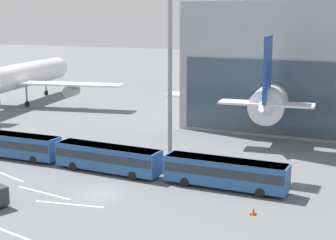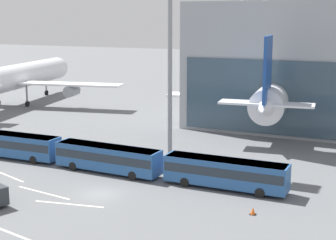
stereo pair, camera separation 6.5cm
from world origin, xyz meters
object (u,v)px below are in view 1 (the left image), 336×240
Objects in this scene: shuttle_bus_0 at (13,144)px; shuttle_bus_1 at (108,157)px; traffic_cone_1 at (253,211)px; airliner_at_gate_near at (13,78)px; airliner_at_gate_far at (277,93)px; floodlight_mast at (170,14)px; shuttle_bus_2 at (225,172)px.

shuttle_bus_1 is at bearing -2.39° from shuttle_bus_0.
shuttle_bus_0 is at bearing 169.84° from traffic_cone_1.
airliner_at_gate_far is (52.75, 0.96, -0.04)m from airliner_at_gate_near.
traffic_cone_1 is at bearing -43.35° from floodlight_mast.
shuttle_bus_2 is at bearing -38.64° from floodlight_mast.
floodlight_mast is (-9.93, 7.94, 15.96)m from shuttle_bus_2.
shuttle_bus_0 is at bearing 134.16° from airliner_at_gate_far.
shuttle_bus_2 is at bearing 3.05° from shuttle_bus_1.
airliner_at_gate_near is 3.52× the size of shuttle_bus_2.
airliner_at_gate_far is 38.80m from traffic_cone_1.
traffic_cone_1 is at bearing -14.37° from shuttle_bus_1.
shuttle_bus_0 is 1.00× the size of shuttle_bus_2.
floodlight_mast is at bearing 155.33° from airliner_at_gate_far.
shuttle_bus_2 is (54.93, -31.14, -3.76)m from airliner_at_gate_near.
shuttle_bus_0 is 0.49× the size of floodlight_mast.
floodlight_mast is (-7.75, -24.15, 12.25)m from airliner_at_gate_far.
shuttle_bus_0 is 1.00× the size of shuttle_bus_1.
airliner_at_gate_far reaches higher than traffic_cone_1.
airliner_at_gate_near reaches higher than shuttle_bus_2.
shuttle_bus_2 is at bearing -1.40° from shuttle_bus_0.
shuttle_bus_1 is 19.44× the size of traffic_cone_1.
traffic_cone_1 is at bearing -51.36° from shuttle_bus_2.
airliner_at_gate_far reaches higher than airliner_at_gate_near.
shuttle_bus_1 is at bearing 152.97° from airliner_at_gate_far.
shuttle_bus_1 is 1.01× the size of shuttle_bus_2.
airliner_at_gate_near is 3.50× the size of shuttle_bus_0.
airliner_at_gate_near is 3.49× the size of shuttle_bus_1.
shuttle_bus_0 is at bearing 179.97° from shuttle_bus_2.
floodlight_mast reaches higher than shuttle_bus_1.
floodlight_mast is (4.10, 8.13, 15.96)m from shuttle_bus_1.
airliner_at_gate_far is 32.38m from shuttle_bus_2.
floodlight_mast is 26.51m from traffic_cone_1.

